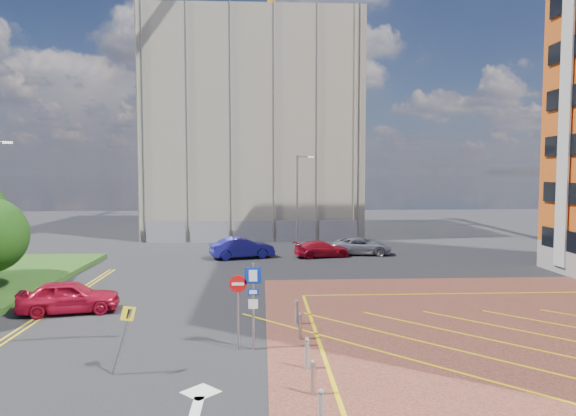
{
  "coord_description": "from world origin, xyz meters",
  "views": [
    {
      "loc": [
        0.82,
        -17.47,
        6.5
      ],
      "look_at": [
        1.98,
        5.0,
        4.93
      ],
      "focal_mm": 32.0,
      "sensor_mm": 36.0,
      "label": 1
    }
  ],
  "objects": [
    {
      "name": "construction_fence",
      "position": [
        1.0,
        30.0,
        1.0
      ],
      "size": [
        21.6,
        0.06,
        2.0
      ],
      "primitive_type": "cube",
      "color": "gray",
      "rests_on": "ground"
    },
    {
      "name": "car_silver_back",
      "position": [
        8.64,
        22.39,
        0.67
      ],
      "size": [
        5.04,
        2.75,
        1.34
      ],
      "primitive_type": "imported",
      "rotation": [
        0.0,
        0.0,
        1.46
      ],
      "color": "#9FA0A6",
      "rests_on": "ground"
    },
    {
      "name": "car_red_back",
      "position": [
        5.43,
        21.33,
        0.62
      ],
      "size": [
        4.51,
        2.54,
        1.23
      ],
      "primitive_type": "imported",
      "rotation": [
        0.0,
        0.0,
        1.77
      ],
      "color": "red",
      "rests_on": "ground"
    },
    {
      "name": "ground",
      "position": [
        0.0,
        0.0,
        0.0
      ],
      "size": [
        140.0,
        140.0,
        0.0
      ],
      "primitive_type": "plane",
      "color": "black",
      "rests_on": "ground"
    },
    {
      "name": "car_red_left",
      "position": [
        -8.09,
        6.37,
        0.76
      ],
      "size": [
        4.72,
        2.62,
        1.52
      ],
      "primitive_type": "imported",
      "rotation": [
        0.0,
        0.0,
        1.76
      ],
      "color": "#B00F29",
      "rests_on": "ground"
    },
    {
      "name": "lamp_back",
      "position": [
        4.08,
        28.0,
        4.36
      ],
      "size": [
        1.53,
        0.16,
        8.0
      ],
      "color": "#9EA0A8",
      "rests_on": "ground"
    },
    {
      "name": "car_blue_back",
      "position": [
        -0.66,
        21.15,
        0.79
      ],
      "size": [
        5.05,
        2.98,
        1.57
      ],
      "primitive_type": "imported",
      "rotation": [
        0.0,
        0.0,
        1.87
      ],
      "color": "navy",
      "rests_on": "ground"
    },
    {
      "name": "bollard_row",
      "position": [
        2.3,
        -1.67,
        0.47
      ],
      "size": [
        0.14,
        11.14,
        0.9
      ],
      "color": "#9EA0A8",
      "rests_on": "forecourt"
    },
    {
      "name": "warning_sign",
      "position": [
        -3.59,
        -1.14,
        1.43
      ],
      "size": [
        0.8,
        0.43,
        2.24
      ],
      "color": "#9EA0A8",
      "rests_on": "ground"
    },
    {
      "name": "construction_building",
      "position": [
        0.0,
        40.0,
        11.0
      ],
      "size": [
        21.2,
        19.2,
        22.0
      ],
      "primitive_type": "cube",
      "color": "gray",
      "rests_on": "ground"
    },
    {
      "name": "sign_cluster",
      "position": [
        0.3,
        0.98,
        1.95
      ],
      "size": [
        1.17,
        0.12,
        3.2
      ],
      "color": "#9EA0A8",
      "rests_on": "ground"
    }
  ]
}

